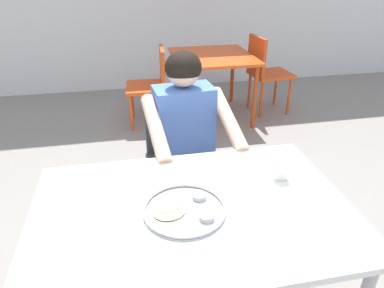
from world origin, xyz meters
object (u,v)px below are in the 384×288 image
(drinking_cup, at_px, (281,167))
(chair_red_right, at_px, (265,69))
(table_foreground, at_px, (192,221))
(chair_foreground, at_px, (180,151))
(table_background_red, at_px, (212,62))
(chair_red_left, at_px, (153,81))
(thali_tray, at_px, (184,209))
(diner_foreground, at_px, (188,137))

(drinking_cup, relative_size, chair_red_right, 0.11)
(table_foreground, bearing_deg, chair_foreground, 83.90)
(drinking_cup, distance_m, table_background_red, 2.41)
(drinking_cup, relative_size, chair_red_left, 0.12)
(table_foreground, height_order, chair_red_right, chair_red_right)
(table_foreground, xyz_separation_m, thali_tray, (-0.04, -0.02, 0.08))
(drinking_cup, bearing_deg, chair_foreground, 113.27)
(table_background_red, distance_m, chair_red_left, 0.68)
(diner_foreground, relative_size, table_background_red, 1.29)
(table_foreground, relative_size, table_background_red, 1.39)
(chair_foreground, distance_m, chair_red_right, 2.04)
(thali_tray, distance_m, chair_foreground, 0.97)
(diner_foreground, bearing_deg, thali_tray, -102.02)
(table_foreground, bearing_deg, drinking_cup, 17.27)
(chair_foreground, height_order, diner_foreground, diner_foreground)
(drinking_cup, height_order, chair_red_right, chair_red_right)
(drinking_cup, distance_m, chair_red_left, 2.37)
(diner_foreground, bearing_deg, table_background_red, 71.49)
(table_foreground, height_order, diner_foreground, diner_foreground)
(table_foreground, bearing_deg, chair_red_right, 61.94)
(diner_foreground, bearing_deg, chair_red_right, 56.21)
(thali_tray, distance_m, chair_red_left, 2.49)
(table_background_red, relative_size, chair_red_left, 1.10)
(chair_foreground, xyz_separation_m, table_background_red, (0.63, 1.61, 0.14))
(table_background_red, height_order, chair_red_right, chair_red_right)
(thali_tray, bearing_deg, diner_foreground, 77.98)
(chair_foreground, bearing_deg, thali_tray, -98.16)
(chair_foreground, bearing_deg, table_background_red, 68.65)
(chair_red_right, bearing_deg, chair_red_left, -177.02)
(table_foreground, height_order, chair_red_left, chair_red_left)
(thali_tray, height_order, chair_red_left, chair_red_left)
(chair_foreground, relative_size, chair_red_left, 1.02)
(table_foreground, relative_size, thali_tray, 3.86)
(diner_foreground, distance_m, table_background_red, 1.94)
(drinking_cup, height_order, diner_foreground, diner_foreground)
(table_background_red, relative_size, chair_red_right, 1.03)
(drinking_cup, bearing_deg, diner_foreground, 119.74)
(drinking_cup, distance_m, chair_foreground, 0.89)
(chair_foreground, relative_size, diner_foreground, 0.71)
(chair_foreground, distance_m, chair_red_left, 1.55)
(table_foreground, height_order, drinking_cup, drinking_cup)
(chair_red_right, bearing_deg, table_foreground, -118.06)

